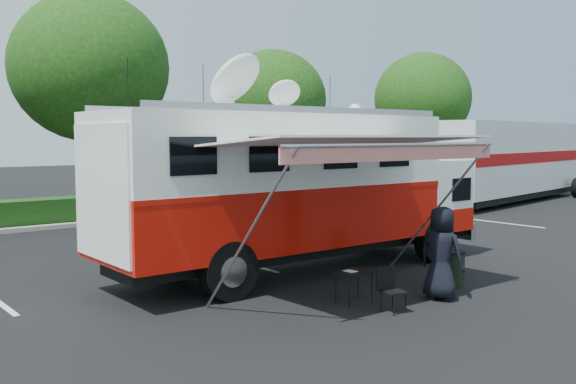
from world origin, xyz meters
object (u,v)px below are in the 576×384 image
object	(u,v)px
command_truck	(298,187)
folding_table	(354,274)
semi_trailer	(508,160)
trash_bin	(453,268)

from	to	relation	value
command_truck	folding_table	world-z (taller)	command_truck
folding_table	command_truck	bearing A→B (deg)	71.81
semi_trailer	trash_bin	bearing A→B (deg)	-150.54
folding_table	trash_bin	bearing A→B (deg)	-6.90
command_truck	semi_trailer	xyz separation A→B (m)	(18.68, 6.35, 0.01)
trash_bin	semi_trailer	world-z (taller)	semi_trailer
command_truck	trash_bin	world-z (taller)	command_truck
trash_bin	command_truck	bearing A→B (deg)	118.66
folding_table	semi_trailer	distance (m)	21.75
trash_bin	semi_trailer	xyz separation A→B (m)	(16.93, 9.56, 1.69)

